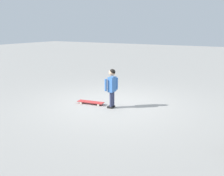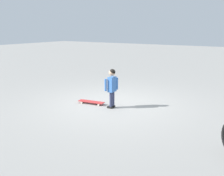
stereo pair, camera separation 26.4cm
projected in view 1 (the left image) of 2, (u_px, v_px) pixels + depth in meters
name	position (u px, v px, depth m)	size (l,w,h in m)	color
ground_plane	(113.00, 104.00, 7.34)	(50.00, 50.00, 0.00)	gray
child_person	(112.00, 84.00, 6.85)	(0.22, 0.37, 1.06)	#2D3351
skateboard	(91.00, 102.00, 7.32)	(0.79, 0.30, 0.07)	#B22D2D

